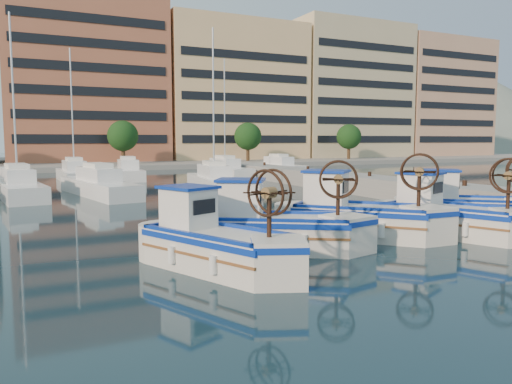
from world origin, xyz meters
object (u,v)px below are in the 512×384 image
Objects in this scene: fishing_boat_a at (214,241)px; fishing_boat_d at (448,214)px; fishing_boat_c at (357,214)px; fishing_boat_b at (274,226)px; fishing_boat_e at (467,206)px.

fishing_boat_a is 0.97× the size of fishing_boat_d.
fishing_boat_a is 9.82m from fishing_boat_d.
fishing_boat_c is (6.45, 2.06, 0.07)m from fishing_boat_a.
fishing_boat_b is at bearing 5.32° from fishing_boat_a.
fishing_boat_e is (5.88, 0.15, -0.04)m from fishing_boat_c.
fishing_boat_e is (9.68, 0.78, 0.01)m from fishing_boat_b.
fishing_boat_a is 12.52m from fishing_boat_e.
fishing_boat_d is at bearing -62.18° from fishing_boat_b.
fishing_boat_b is at bearing 152.73° from fishing_boat_d.
fishing_boat_c is at bearing -5.30° from fishing_boat_a.
fishing_boat_c is at bearing 131.22° from fishing_boat_e.
fishing_boat_b is at bearing 146.95° from fishing_boat_c.
fishing_boat_c is at bearing -48.10° from fishing_boat_b.
fishing_boat_e is at bearing -52.94° from fishing_boat_b.
fishing_boat_b is 0.99× the size of fishing_boat_c.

